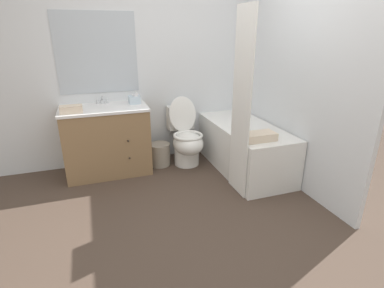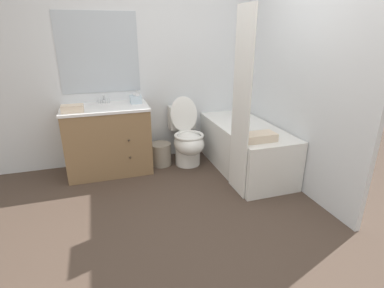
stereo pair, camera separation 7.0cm
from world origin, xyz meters
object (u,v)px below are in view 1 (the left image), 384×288
object	(u,v)px
vanity_cabinet	(107,140)
toilet	(186,140)
wastebasket	(160,154)
soap_dispenser	(136,98)
bath_towel_folded	(259,136)
tissue_box	(134,99)
hand_towel_folded	(71,109)
bathtub	(244,147)
sink_faucet	(102,101)

from	to	relation	value
vanity_cabinet	toilet	xyz separation A→B (m)	(0.98, -0.08, -0.09)
wastebasket	soap_dispenser	size ratio (longest dim) A/B	1.87
soap_dispenser	bath_towel_folded	xyz separation A→B (m)	(1.11, -1.03, -0.28)
bath_towel_folded	soap_dispenser	bearing A→B (deg)	137.19
vanity_cabinet	wastebasket	bearing A→B (deg)	-1.22
toilet	wastebasket	bearing A→B (deg)	168.85
tissue_box	hand_towel_folded	xyz separation A→B (m)	(-0.72, -0.23, -0.01)
tissue_box	soap_dispenser	size ratio (longest dim) A/B	0.95
toilet	soap_dispenser	distance (m)	0.83
bathtub	tissue_box	bearing A→B (deg)	156.94
toilet	tissue_box	xyz separation A→B (m)	(-0.61, 0.15, 0.55)
sink_faucet	tissue_box	size ratio (longest dim) A/B	0.96
wastebasket	bath_towel_folded	world-z (taller)	bath_towel_folded
hand_towel_folded	bath_towel_folded	distance (m)	2.04
sink_faucet	wastebasket	bearing A→B (deg)	-17.76
toilet	sink_faucet	bearing A→B (deg)	164.50
sink_faucet	tissue_box	world-z (taller)	sink_faucet
vanity_cabinet	tissue_box	distance (m)	0.59
vanity_cabinet	hand_towel_folded	world-z (taller)	hand_towel_folded
wastebasket	hand_towel_folded	distance (m)	1.23
sink_faucet	wastebasket	distance (m)	0.98
sink_faucet	vanity_cabinet	bearing A→B (deg)	-90.00
tissue_box	soap_dispenser	world-z (taller)	soap_dispenser
hand_towel_folded	bath_towel_folded	world-z (taller)	hand_towel_folded
vanity_cabinet	soap_dispenser	xyz separation A→B (m)	(0.39, 0.05, 0.47)
wastebasket	sink_faucet	bearing A→B (deg)	162.24
bathtub	bath_towel_folded	world-z (taller)	bath_towel_folded
sink_faucet	tissue_box	xyz separation A→B (m)	(0.38, -0.12, 0.01)
tissue_box	bath_towel_folded	xyz separation A→B (m)	(1.13, -1.05, -0.26)
wastebasket	tissue_box	xyz separation A→B (m)	(-0.27, 0.09, 0.73)
sink_faucet	bathtub	bearing A→B (deg)	-21.81
soap_dispenser	hand_towel_folded	size ratio (longest dim) A/B	0.67
soap_dispenser	hand_towel_folded	bearing A→B (deg)	-164.17
sink_faucet	soap_dispenser	distance (m)	0.42
toilet	tissue_box	size ratio (longest dim) A/B	5.87
bathtub	soap_dispenser	xyz separation A→B (m)	(-1.23, 0.51, 0.61)
tissue_box	hand_towel_folded	world-z (taller)	tissue_box
toilet	hand_towel_folded	bearing A→B (deg)	-176.63
hand_towel_folded	vanity_cabinet	bearing A→B (deg)	24.89
vanity_cabinet	hand_towel_folded	distance (m)	0.58
hand_towel_folded	bath_towel_folded	size ratio (longest dim) A/B	0.66
wastebasket	bath_towel_folded	xyz separation A→B (m)	(0.86, -0.97, 0.47)
tissue_box	bathtub	bearing A→B (deg)	-23.06
sink_faucet	bathtub	xyz separation A→B (m)	(1.63, -0.65, -0.57)
soap_dispenser	toilet	bearing A→B (deg)	-12.46
tissue_box	bath_towel_folded	world-z (taller)	tissue_box
bath_towel_folded	hand_towel_folded	bearing A→B (deg)	156.06
toilet	hand_towel_folded	world-z (taller)	hand_towel_folded
sink_faucet	toilet	xyz separation A→B (m)	(0.98, -0.27, -0.53)
toilet	tissue_box	bearing A→B (deg)	165.75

